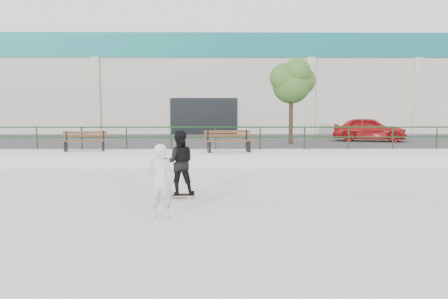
{
  "coord_description": "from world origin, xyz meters",
  "views": [
    {
      "loc": [
        1.16,
        -8.76,
        2.21
      ],
      "look_at": [
        1.28,
        2.0,
        1.26
      ],
      "focal_mm": 35.0,
      "sensor_mm": 36.0,
      "label": 1
    }
  ],
  "objects_px": {
    "bench_right": "(228,141)",
    "tree": "(292,80)",
    "standing_skater": "(179,162)",
    "bench_left": "(85,141)",
    "seated_skater": "(160,181)",
    "red_car": "(369,129)",
    "skateboard": "(179,195)"
  },
  "relations": [
    {
      "from": "bench_right",
      "to": "tree",
      "type": "relative_size",
      "value": 0.47
    },
    {
      "from": "tree",
      "to": "standing_skater",
      "type": "relative_size",
      "value": 2.72
    },
    {
      "from": "bench_left",
      "to": "seated_skater",
      "type": "distance_m",
      "value": 10.94
    },
    {
      "from": "red_car",
      "to": "seated_skater",
      "type": "distance_m",
      "value": 18.74
    },
    {
      "from": "red_car",
      "to": "skateboard",
      "type": "xyz_separation_m",
      "value": [
        -9.61,
        -13.87,
        -1.12
      ]
    },
    {
      "from": "bench_left",
      "to": "seated_skater",
      "type": "bearing_deg",
      "value": -74.58
    },
    {
      "from": "seated_skater",
      "to": "bench_right",
      "type": "bearing_deg",
      "value": -98.86
    },
    {
      "from": "bench_left",
      "to": "red_car",
      "type": "bearing_deg",
      "value": 13.35
    },
    {
      "from": "red_car",
      "to": "standing_skater",
      "type": "xyz_separation_m",
      "value": [
        -9.61,
        -13.87,
        -0.28
      ]
    },
    {
      "from": "skateboard",
      "to": "standing_skater",
      "type": "relative_size",
      "value": 0.48
    },
    {
      "from": "bench_left",
      "to": "bench_right",
      "type": "bearing_deg",
      "value": -15.28
    },
    {
      "from": "seated_skater",
      "to": "skateboard",
      "type": "bearing_deg",
      "value": -94.39
    },
    {
      "from": "bench_left",
      "to": "skateboard",
      "type": "xyz_separation_m",
      "value": [
        4.79,
        -7.83,
        -0.85
      ]
    },
    {
      "from": "tree",
      "to": "skateboard",
      "type": "xyz_separation_m",
      "value": [
        -4.83,
        -11.94,
        -3.75
      ]
    },
    {
      "from": "bench_left",
      "to": "red_car",
      "type": "relative_size",
      "value": 0.48
    },
    {
      "from": "red_car",
      "to": "standing_skater",
      "type": "height_order",
      "value": "red_car"
    },
    {
      "from": "bench_left",
      "to": "seated_skater",
      "type": "xyz_separation_m",
      "value": [
        4.6,
        -9.93,
        -0.15
      ]
    },
    {
      "from": "bench_left",
      "to": "tree",
      "type": "xyz_separation_m",
      "value": [
        9.62,
        4.1,
        2.9
      ]
    },
    {
      "from": "bench_left",
      "to": "standing_skater",
      "type": "bearing_deg",
      "value": -67.97
    },
    {
      "from": "bench_left",
      "to": "tree",
      "type": "distance_m",
      "value": 10.85
    },
    {
      "from": "bench_left",
      "to": "skateboard",
      "type": "bearing_deg",
      "value": -67.97
    },
    {
      "from": "skateboard",
      "to": "seated_skater",
      "type": "distance_m",
      "value": 2.22
    },
    {
      "from": "bench_right",
      "to": "tree",
      "type": "bearing_deg",
      "value": 43.0
    },
    {
      "from": "bench_right",
      "to": "bench_left",
      "type": "bearing_deg",
      "value": 162.95
    },
    {
      "from": "red_car",
      "to": "tree",
      "type": "bearing_deg",
      "value": 128.65
    },
    {
      "from": "red_car",
      "to": "standing_skater",
      "type": "relative_size",
      "value": 2.47
    },
    {
      "from": "bench_left",
      "to": "seated_skater",
      "type": "relative_size",
      "value": 1.24
    },
    {
      "from": "skateboard",
      "to": "seated_skater",
      "type": "height_order",
      "value": "seated_skater"
    },
    {
      "from": "tree",
      "to": "standing_skater",
      "type": "bearing_deg",
      "value": -112.02
    },
    {
      "from": "tree",
      "to": "skateboard",
      "type": "bearing_deg",
      "value": -112.02
    },
    {
      "from": "bench_right",
      "to": "standing_skater",
      "type": "distance_m",
      "value": 7.33
    },
    {
      "from": "red_car",
      "to": "seated_skater",
      "type": "height_order",
      "value": "red_car"
    }
  ]
}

